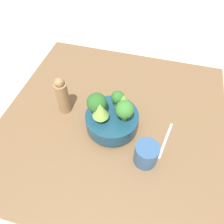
# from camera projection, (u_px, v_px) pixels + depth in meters

# --- Properties ---
(ground_plane) EXTENTS (6.00, 6.00, 0.00)m
(ground_plane) POSITION_uv_depth(u_px,v_px,m) (113.00, 125.00, 0.92)
(ground_plane) COLOR beige
(table) EXTENTS (0.89, 0.90, 0.04)m
(table) POSITION_uv_depth(u_px,v_px,m) (113.00, 122.00, 0.91)
(table) COLOR brown
(table) RESTS_ON ground_plane
(bowl) EXTENTS (0.20, 0.20, 0.07)m
(bowl) POSITION_uv_depth(u_px,v_px,m) (112.00, 120.00, 0.84)
(bowl) COLOR navy
(bowl) RESTS_ON table
(romanesco_piece_near) EXTENTS (0.05, 0.05, 0.08)m
(romanesco_piece_near) POSITION_uv_depth(u_px,v_px,m) (124.00, 100.00, 0.79)
(romanesco_piece_near) COLOR #6BA34C
(romanesco_piece_near) RESTS_ON bowl
(broccoli_floret_front) EXTENTS (0.07, 0.07, 0.09)m
(broccoli_floret_front) POSITION_uv_depth(u_px,v_px,m) (125.00, 110.00, 0.76)
(broccoli_floret_front) COLOR #609347
(broccoli_floret_front) RESTS_ON bowl
(romanesco_piece_far) EXTENTS (0.06, 0.06, 0.09)m
(romanesco_piece_far) POSITION_uv_depth(u_px,v_px,m) (100.00, 111.00, 0.75)
(romanesco_piece_far) COLOR #7AB256
(romanesco_piece_far) RESTS_ON bowl
(broccoli_floret_back) EXTENTS (0.07, 0.07, 0.10)m
(broccoli_floret_back) POSITION_uv_depth(u_px,v_px,m) (97.00, 103.00, 0.77)
(broccoli_floret_back) COLOR #7AB256
(broccoli_floret_back) RESTS_ON bowl
(broccoli_floret_right) EXTENTS (0.05, 0.05, 0.08)m
(broccoli_floret_right) POSITION_uv_depth(u_px,v_px,m) (118.00, 99.00, 0.80)
(broccoli_floret_right) COLOR #609347
(broccoli_floret_right) RESTS_ON bowl
(cup) EXTENTS (0.08, 0.08, 0.09)m
(cup) POSITION_uv_depth(u_px,v_px,m) (146.00, 154.00, 0.74)
(cup) COLOR #33567F
(cup) RESTS_ON table
(pepper_mill) EXTENTS (0.05, 0.05, 0.17)m
(pepper_mill) POSITION_uv_depth(u_px,v_px,m) (62.00, 97.00, 0.86)
(pepper_mill) COLOR #997047
(pepper_mill) RESTS_ON table
(fork) EXTENTS (0.17, 0.04, 0.01)m
(fork) POSITION_uv_depth(u_px,v_px,m) (165.00, 140.00, 0.83)
(fork) COLOR #B2B2B7
(fork) RESTS_ON table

